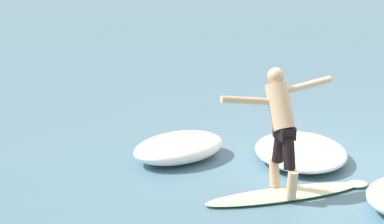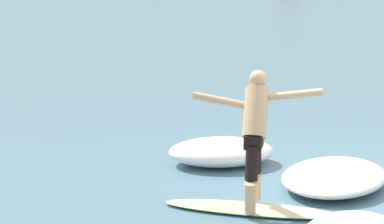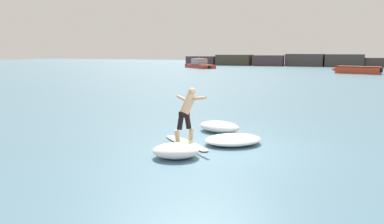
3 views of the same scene
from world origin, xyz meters
name	(u,v)px [view 3 (image 3 of 3)]	position (x,y,z in m)	size (l,w,h in m)	color
ground_plane	(230,148)	(0.00, 0.00, 0.00)	(200.00, 200.00, 0.00)	slate
rock_jetty_breakwater	(319,61)	(-1.83, 62.00, 1.01)	(52.96, 5.12, 5.04)	#49363F
surfboard	(185,142)	(-1.39, 0.03, 0.03)	(2.04, 1.66, 0.20)	beige
surfer	(187,110)	(-1.35, 0.14, 0.99)	(1.31, 0.97, 1.57)	#D9AF86
fishing_boat_near_jetty	(199,65)	(-19.40, 47.47, 0.53)	(6.73, 6.41, 2.46)	red
small_boat_offshore	(356,70)	(3.99, 40.32, 0.48)	(5.94, 3.08, 0.90)	#C43C21
wave_foam_at_tail	(233,140)	(-0.05, 0.48, 0.13)	(2.11, 2.07, 0.27)	white
wave_foam_at_nose	(176,151)	(-1.00, -1.43, 0.18)	(1.49, 1.39, 0.36)	white
wave_foam_beside	(219,127)	(-0.96, 1.95, 0.18)	(1.65, 1.32, 0.35)	white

